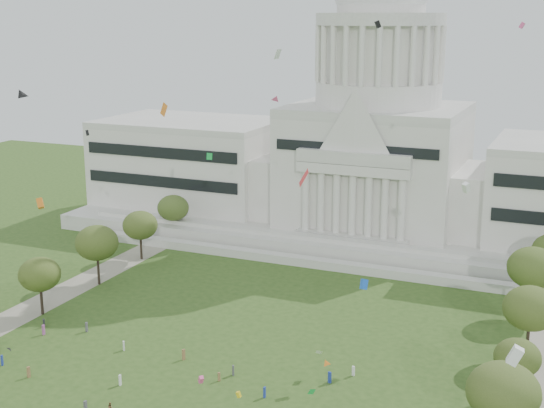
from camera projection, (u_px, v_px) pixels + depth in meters
capitol at (376, 152)px, 196.75m from camera, size 160.00×64.50×91.30m
path_left at (13, 318)px, 145.92m from camera, size 8.00×160.00×0.04m
row_tree_r_2 at (503, 392)px, 97.15m from camera, size 9.55×9.55×13.58m
row_tree_l_3 at (40, 274)px, 145.94m from camera, size 8.12×8.12×11.55m
row_tree_r_3 at (517, 358)px, 112.89m from camera, size 7.01×7.01×9.98m
row_tree_l_4 at (97, 243)px, 162.16m from camera, size 9.29×9.29×13.21m
row_tree_r_4 at (530, 308)px, 126.09m from camera, size 9.19×9.19×13.06m
row_tree_l_5 at (140, 225)px, 179.41m from camera, size 8.33×8.33×11.85m
row_tree_r_5 at (533, 268)px, 144.40m from camera, size 9.82×9.82×13.96m
row_tree_l_6 at (173, 208)px, 196.24m from camera, size 8.19×8.19×11.64m
person_8 at (110, 408)px, 110.87m from camera, size 0.95×0.74×1.71m
distant_crowd at (115, 383)px, 118.32m from camera, size 66.05×39.06×1.93m
kite_swarm at (165, 263)px, 102.71m from camera, size 91.06×98.25×54.04m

